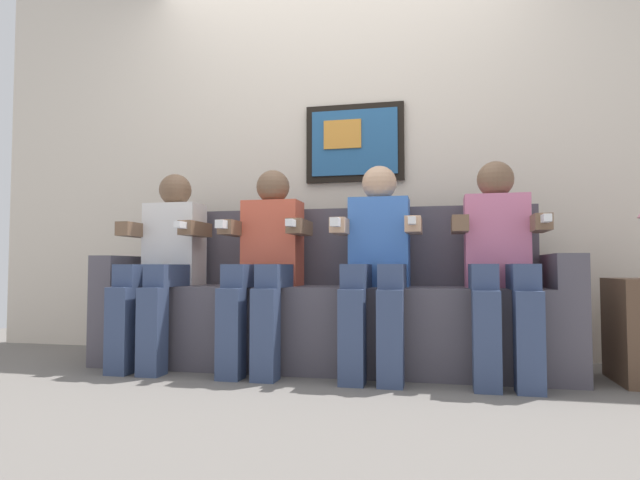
{
  "coord_description": "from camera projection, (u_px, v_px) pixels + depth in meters",
  "views": [
    {
      "loc": [
        0.62,
        -2.65,
        0.56
      ],
      "look_at": [
        0.0,
        0.15,
        0.7
      ],
      "focal_mm": 30.19,
      "sensor_mm": 36.0,
      "label": 1
    }
  ],
  "objects": [
    {
      "name": "person_rightmost",
      "position": [
        499.0,
        257.0,
        2.68
      ],
      "size": [
        0.46,
        0.56,
        1.11
      ],
      "color": "pink",
      "rests_on": "ground_plane"
    },
    {
      "name": "person_left_center",
      "position": [
        266.0,
        258.0,
        2.94
      ],
      "size": [
        0.46,
        0.56,
        1.11
      ],
      "color": "#D8593F",
      "rests_on": "ground_plane"
    },
    {
      "name": "back_wall_assembly",
      "position": [
        341.0,
        153.0,
        3.5
      ],
      "size": [
        4.98,
        0.1,
        2.6
      ],
      "color": "beige",
      "rests_on": "ground_plane"
    },
    {
      "name": "couch",
      "position": [
        327.0,
        310.0,
        3.02
      ],
      "size": [
        2.58,
        0.58,
        0.9
      ],
      "color": "#514C56",
      "rests_on": "ground_plane"
    },
    {
      "name": "ground_plane",
      "position": [
        314.0,
        378.0,
        2.69
      ],
      "size": [
        6.48,
        6.48,
        0.0
      ],
      "primitive_type": "plane",
      "color": "#66605B"
    },
    {
      "name": "person_leftmost",
      "position": [
        164.0,
        258.0,
        3.07
      ],
      "size": [
        0.46,
        0.56,
        1.11
      ],
      "color": "white",
      "rests_on": "ground_plane"
    },
    {
      "name": "person_right_center",
      "position": [
        377.0,
        257.0,
        2.81
      ],
      "size": [
        0.46,
        0.56,
        1.11
      ],
      "color": "#3F72CC",
      "rests_on": "ground_plane"
    }
  ]
}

